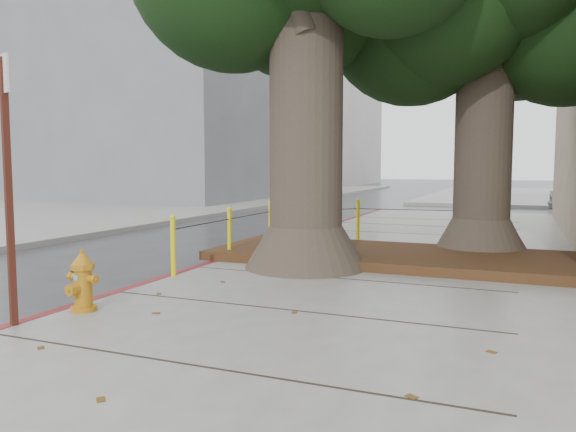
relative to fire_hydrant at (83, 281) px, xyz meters
name	(u,v)px	position (x,y,z in m)	size (l,w,h in m)	color
ground	(250,318)	(1.69, 0.95, -0.50)	(140.00, 140.00, 0.00)	#28282B
sidewalk_opposite	(37,212)	(-12.31, 10.95, -0.42)	(14.00, 60.00, 0.15)	slate
curb_red	(211,266)	(-0.31, 3.45, -0.42)	(0.14, 26.00, 0.16)	maroon
planter_bed	(392,256)	(2.59, 4.85, -0.27)	(6.40, 2.60, 0.16)	black
building_far_grey	(185,93)	(-13.31, 22.95, 5.50)	(12.00, 16.00, 12.00)	slate
building_far_white	(299,107)	(-15.31, 45.95, 7.00)	(12.00, 18.00, 15.00)	silver
bollard_ring	(309,225)	(0.83, 5.33, 0.16)	(3.79, 5.39, 0.95)	yellow
fire_hydrant	(83,281)	(0.00, 0.00, 0.00)	(0.38, 0.34, 0.72)	#BE7A13
signpost	(8,175)	(-0.26, -0.74, 1.25)	(0.26, 0.13, 2.82)	#471911
car_dark	(235,192)	(-8.22, 19.27, 0.07)	(1.60, 3.94, 1.14)	black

